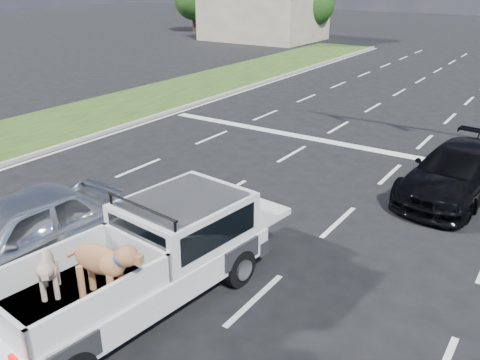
# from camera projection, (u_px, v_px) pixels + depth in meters

# --- Properties ---
(ground) EXTENTS (160.00, 160.00, 0.00)m
(ground) POSITION_uv_depth(u_px,v_px,m) (185.00, 272.00, 10.75)
(ground) COLOR black
(ground) RESTS_ON ground
(road_markings) EXTENTS (17.75, 60.00, 0.01)m
(road_markings) POSITION_uv_depth(u_px,v_px,m) (320.00, 177.00, 15.79)
(road_markings) COLOR silver
(road_markings) RESTS_ON ground
(grass_median_left) EXTENTS (5.00, 60.00, 0.10)m
(grass_median_left) POSITION_uv_depth(u_px,v_px,m) (64.00, 123.00, 21.27)
(grass_median_left) COLOR #203E13
(grass_median_left) RESTS_ON ground
(curb_left) EXTENTS (0.15, 60.00, 0.14)m
(curb_left) POSITION_uv_depth(u_px,v_px,m) (104.00, 132.00, 20.00)
(curb_left) COLOR gray
(curb_left) RESTS_ON ground
(building_left) EXTENTS (10.00, 8.00, 4.40)m
(building_left) POSITION_uv_depth(u_px,v_px,m) (264.00, 16.00, 47.93)
(building_left) COLOR #BDAF91
(building_left) RESTS_ON ground
(tree_far_a) EXTENTS (4.20, 4.20, 5.40)m
(tree_far_a) POSITION_uv_depth(u_px,v_px,m) (194.00, 0.00, 54.21)
(tree_far_a) COLOR #332114
(tree_far_a) RESTS_ON ground
(tree_far_b) EXTENTS (4.20, 4.20, 5.40)m
(tree_far_b) POSITION_uv_depth(u_px,v_px,m) (240.00, 1.00, 51.12)
(tree_far_b) COLOR #332114
(tree_far_b) RESTS_ON ground
(tree_far_c) EXTENTS (4.20, 4.20, 5.40)m
(tree_far_c) POSITION_uv_depth(u_px,v_px,m) (312.00, 4.00, 46.99)
(tree_far_c) COLOR #332114
(tree_far_c) RESTS_ON ground
(pickup_truck) EXTENTS (2.58, 5.71, 2.07)m
(pickup_truck) POSITION_uv_depth(u_px,v_px,m) (144.00, 260.00, 9.35)
(pickup_truck) COLOR black
(pickup_truck) RESTS_ON ground
(silver_sedan) EXTENTS (2.17, 4.96, 1.66)m
(silver_sedan) POSITION_uv_depth(u_px,v_px,m) (17.00, 234.00, 10.60)
(silver_sedan) COLOR silver
(silver_sedan) RESTS_ON ground
(black_coupe) EXTENTS (2.68, 5.23, 1.45)m
(black_coupe) POSITION_uv_depth(u_px,v_px,m) (457.00, 172.00, 14.16)
(black_coupe) COLOR black
(black_coupe) RESTS_ON ground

